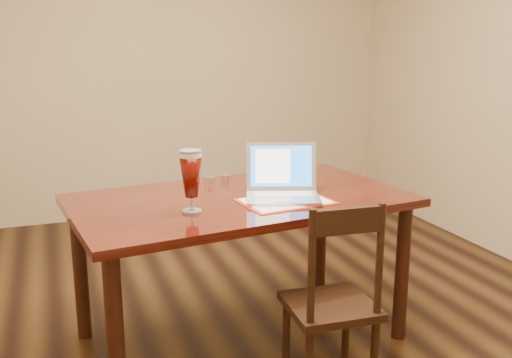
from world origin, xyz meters
name	(u,v)px	position (x,y,z in m)	size (l,w,h in m)	color
ground	(237,341)	(0.00, 0.00, 0.00)	(5.00, 5.00, 0.00)	black
dining_table	(241,213)	(0.04, 0.03, 0.70)	(1.78, 1.14, 1.08)	#4C160A
dining_chair	(333,303)	(0.28, -0.55, 0.42)	(0.40, 0.39, 0.90)	black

